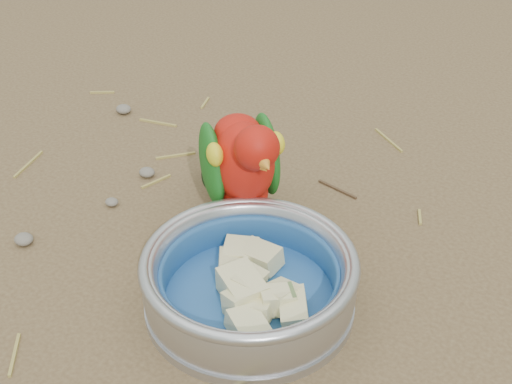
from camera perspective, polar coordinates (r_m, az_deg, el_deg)
The scene contains 6 objects.
ground at distance 0.69m, azimuth -4.42°, elevation -11.10°, with size 60.00×60.00×0.00m, color brown.
food_bowl at distance 0.71m, azimuth -0.52°, elevation -8.64°, with size 0.21×0.21×0.02m, color #B2B2BA.
bowl_wall at distance 0.69m, azimuth -0.53°, elevation -6.82°, with size 0.21×0.21×0.04m, color #B2B2BA, non-canonical shape.
fruit_wedges at distance 0.70m, azimuth -0.53°, elevation -7.26°, with size 0.12×0.12×0.03m, color beige, non-canonical shape.
lory_parrot at distance 0.78m, azimuth -1.04°, elevation 1.63°, with size 0.09×0.18×0.15m, color #B4150B, non-canonical shape.
ground_debris at distance 0.74m, azimuth 0.68°, elevation -7.11°, with size 0.90×0.80×0.01m, color #9F8D44, non-canonical shape.
Camera 1 is at (0.29, -0.39, 0.49)m, focal length 50.00 mm.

